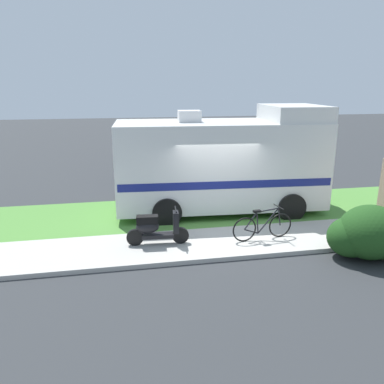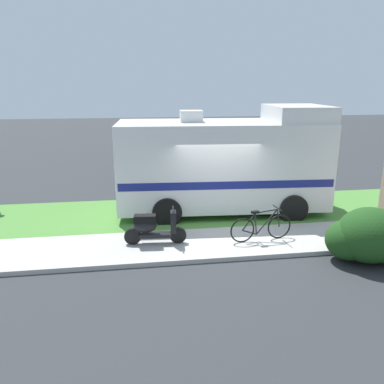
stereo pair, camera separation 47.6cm
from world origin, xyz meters
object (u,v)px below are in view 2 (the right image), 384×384
motorhome_rv (225,163)px  bottle_spare (358,225)px  bicycle (261,227)px  pickup_truck_near (199,159)px  scooter (153,227)px

motorhome_rv → bottle_spare: size_ratio=22.97×
bicycle → pickup_truck_near: size_ratio=0.31×
scooter → bottle_spare: scooter is taller
bicycle → pickup_truck_near: bearing=93.4°
pickup_truck_near → bottle_spare: bearing=-63.9°
scooter → bicycle: scooter is taller
scooter → motorhome_rv: bearing=46.8°
bottle_spare → pickup_truck_near: bearing=116.1°
bicycle → bottle_spare: (3.05, 0.37, -0.26)m
pickup_truck_near → motorhome_rv: bearing=-88.8°
scooter → bottle_spare: 5.94m
scooter → bicycle: 2.89m
scooter → pickup_truck_near: (2.44, 7.28, 0.38)m
scooter → pickup_truck_near: bearing=71.5°
scooter → bicycle: bearing=-4.0°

